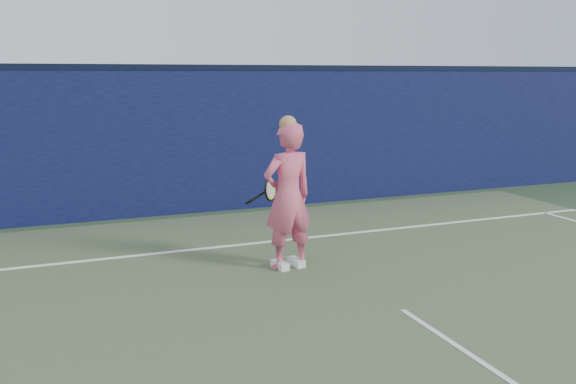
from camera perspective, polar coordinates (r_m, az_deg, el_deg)
name	(u,v)px	position (r m, az deg, el deg)	size (l,w,h in m)	color
ground	(462,351)	(5.85, 16.00, -14.09)	(80.00, 80.00, 0.00)	#2E4429
backstop_wall	(244,140)	(11.23, -4.10, 4.88)	(24.00, 0.40, 2.50)	#0C0C35
wall_cap	(243,68)	(11.17, -4.19, 11.53)	(24.00, 0.42, 0.10)	black
player	(288,196)	(7.62, 0.00, -0.38)	(0.75, 0.56, 1.94)	#DC5575
racket	(269,191)	(8.03, -1.80, 0.12)	(0.54, 0.32, 0.32)	black
court_lines	(487,366)	(5.62, 18.10, -15.18)	(11.00, 12.04, 0.01)	white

